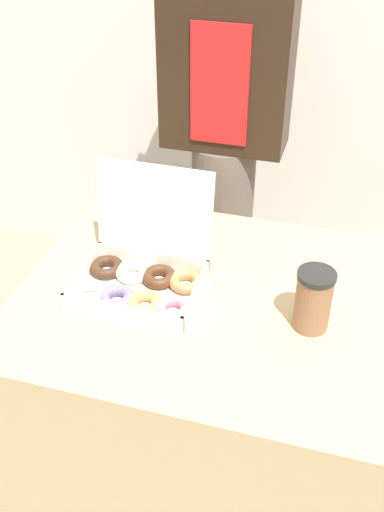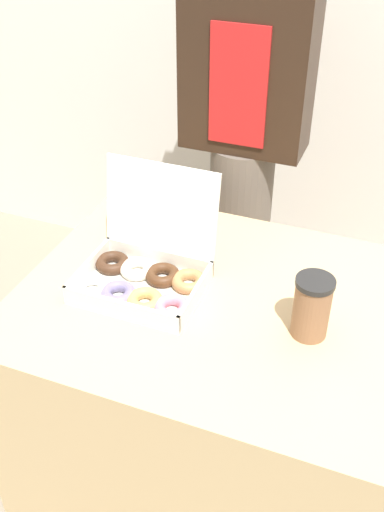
{
  "view_description": "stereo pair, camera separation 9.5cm",
  "coord_description": "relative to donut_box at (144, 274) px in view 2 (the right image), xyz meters",
  "views": [
    {
      "loc": [
        0.26,
        -1.06,
        1.61
      ],
      "look_at": [
        -0.03,
        -0.05,
        0.85
      ],
      "focal_mm": 42.0,
      "sensor_mm": 36.0,
      "label": 1
    },
    {
      "loc": [
        0.35,
        -1.03,
        1.61
      ],
      "look_at": [
        -0.03,
        -0.05,
        0.85
      ],
      "focal_mm": 42.0,
      "sensor_mm": 36.0,
      "label": 2
    }
  ],
  "objects": [
    {
      "name": "ground_plane",
      "position": [
        0.17,
        0.02,
        -0.75
      ],
      "size": [
        14.0,
        14.0,
        0.0
      ],
      "primitive_type": "plane",
      "color": "gray"
    },
    {
      "name": "donut_box",
      "position": [
        0.0,
        0.0,
        0.0
      ],
      "size": [
        0.32,
        0.26,
        0.27
      ],
      "color": "white",
      "rests_on": "table"
    },
    {
      "name": "person_customer",
      "position": [
        0.05,
        0.63,
        0.15
      ],
      "size": [
        0.37,
        0.23,
        1.58
      ],
      "color": "#665B51",
      "rests_on": "ground_plane"
    },
    {
      "name": "table",
      "position": [
        0.17,
        0.02,
        -0.39
      ],
      "size": [
        0.91,
        0.73,
        0.71
      ],
      "color": "tan",
      "rests_on": "ground_plane"
    },
    {
      "name": "coffee_cup",
      "position": [
        0.4,
        -0.02,
        0.04
      ],
      "size": [
        0.08,
        0.08,
        0.15
      ],
      "color": "#8C6042",
      "rests_on": "table"
    }
  ]
}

